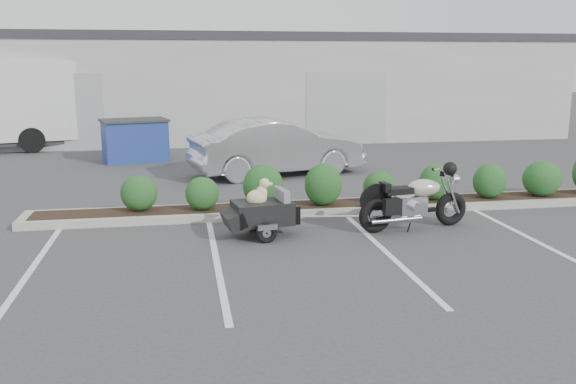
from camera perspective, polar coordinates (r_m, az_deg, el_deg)
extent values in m
plane|color=#38383A|center=(10.16, 1.60, -4.98)|extent=(90.00, 90.00, 0.00)
cube|color=#9E9E93|center=(12.43, 4.07, -1.45)|extent=(12.00, 1.00, 0.15)
cube|color=#9EA099|center=(26.60, -5.89, 9.97)|extent=(26.00, 10.00, 4.00)
torus|color=black|center=(10.91, 8.18, -2.20)|extent=(0.65, 0.25, 0.63)
torus|color=black|center=(11.69, 14.98, -1.53)|extent=(0.65, 0.25, 0.63)
cylinder|color=silver|center=(10.91, 8.18, -2.20)|extent=(0.28, 0.15, 0.26)
cylinder|color=silver|center=(11.69, 14.98, -1.53)|extent=(0.24, 0.13, 0.23)
cylinder|color=silver|center=(11.50, 15.06, 0.02)|extent=(0.41, 0.11, 0.84)
cylinder|color=silver|center=(11.65, 14.55, 0.21)|extent=(0.41, 0.11, 0.84)
cylinder|color=silver|center=(11.42, 14.27, 1.82)|extent=(0.13, 0.66, 0.03)
cylinder|color=silver|center=(11.60, 15.32, 1.15)|extent=(0.14, 0.18, 0.17)
sphere|color=black|center=(11.15, 14.92, 2.13)|extent=(0.28, 0.28, 0.24)
cube|color=silver|center=(11.21, 11.41, -1.19)|extent=(0.56, 0.40, 0.32)
cube|color=black|center=(11.29, 11.80, -1.75)|extent=(0.85, 0.22, 0.08)
ellipsoid|color=beige|center=(11.28, 12.59, 0.40)|extent=(0.67, 0.44, 0.31)
cube|color=black|center=(11.01, 10.21, 0.13)|extent=(0.55, 0.36, 0.11)
cube|color=black|center=(10.88, 9.05, 0.47)|extent=(0.15, 0.30, 0.15)
cylinder|color=silver|center=(10.94, 10.11, -2.59)|extent=(0.99, 0.24, 0.08)
cylinder|color=silver|center=(11.22, 9.27, -2.18)|extent=(0.99, 0.24, 0.08)
cube|color=black|center=(10.72, 9.74, -1.37)|extent=(0.34, 0.18, 0.28)
cube|color=black|center=(10.55, -2.42, -1.94)|extent=(1.08, 0.82, 0.39)
cube|color=slate|center=(10.60, -0.58, -0.46)|extent=(0.20, 0.59, 0.28)
cube|color=slate|center=(10.54, -2.18, -1.40)|extent=(0.74, 0.68, 0.04)
cube|color=black|center=(10.44, -5.14, -2.51)|extent=(0.45, 0.72, 0.34)
cube|color=black|center=(10.72, 0.28, -1.97)|extent=(0.26, 0.49, 0.32)
torus|color=black|center=(10.24, -2.03, -3.85)|extent=(0.38, 0.16, 0.37)
torus|color=black|center=(10.97, -3.23, -2.77)|extent=(0.38, 0.16, 0.37)
cube|color=silver|center=(10.17, -1.96, -3.31)|extent=(0.35, 0.13, 0.09)
cube|color=silver|center=(10.99, -3.30, -2.14)|extent=(0.35, 0.13, 0.09)
cylinder|color=black|center=(10.61, -2.65, -3.29)|extent=(0.17, 0.84, 0.04)
cylinder|color=silver|center=(10.81, 1.41, -2.21)|extent=(0.56, 0.12, 0.03)
ellipsoid|color=beige|center=(10.48, -2.94, -0.54)|extent=(0.39, 0.29, 0.28)
ellipsoid|color=beige|center=(10.49, -2.50, -0.11)|extent=(0.23, 0.22, 0.26)
sphere|color=beige|center=(10.47, -2.21, 0.82)|extent=(0.20, 0.20, 0.18)
ellipsoid|color=beige|center=(10.50, -1.77, 0.75)|extent=(0.14, 0.09, 0.07)
sphere|color=black|center=(10.51, -1.48, 0.77)|extent=(0.04, 0.04, 0.03)
ellipsoid|color=beige|center=(10.40, -2.33, 0.85)|extent=(0.05, 0.04, 0.10)
ellipsoid|color=beige|center=(10.50, -2.49, 0.96)|extent=(0.05, 0.04, 0.10)
cylinder|color=beige|center=(10.48, -2.26, -1.11)|extent=(0.05, 0.05, 0.11)
cylinder|color=beige|center=(10.59, -2.43, -0.98)|extent=(0.05, 0.05, 0.11)
imported|color=silver|center=(16.25, -1.01, 4.25)|extent=(4.82, 2.62, 1.51)
cube|color=navy|center=(19.16, -14.13, 4.66)|extent=(2.07, 1.63, 1.22)
cube|color=#2D2D30|center=(19.09, -14.23, 6.53)|extent=(2.19, 1.75, 0.06)
cube|color=silver|center=(23.01, -17.13, 7.09)|extent=(2.27, 2.49, 2.05)
cube|color=black|center=(23.03, -17.08, 6.39)|extent=(0.44, 1.75, 0.93)
cube|color=silver|center=(22.91, -24.48, 7.81)|extent=(4.66, 3.08, 2.61)
cube|color=#2D2D30|center=(23.01, -22.33, 4.61)|extent=(6.81, 3.36, 0.19)
cylinder|color=black|center=(22.05, -17.25, 4.93)|extent=(0.88, 0.43, 0.84)
cylinder|color=black|center=(24.08, -17.68, 5.47)|extent=(0.88, 0.43, 0.84)
cylinder|color=black|center=(21.98, -22.83, 4.50)|extent=(0.88, 0.43, 0.84)
cylinder|color=black|center=(24.02, -22.80, 5.08)|extent=(0.88, 0.43, 0.84)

